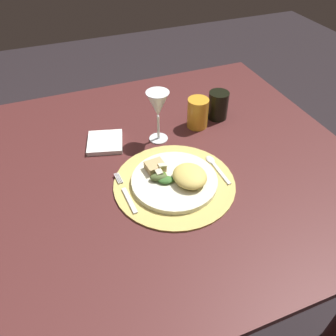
% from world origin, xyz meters
% --- Properties ---
extents(ground_plane, '(6.00, 6.00, 0.00)m').
position_xyz_m(ground_plane, '(0.00, 0.00, 0.00)').
color(ground_plane, black).
extents(dining_table, '(1.35, 1.08, 0.71)m').
position_xyz_m(dining_table, '(0.00, 0.00, 0.60)').
color(dining_table, '#4B2120').
rests_on(dining_table, ground).
extents(placemat, '(0.35, 0.35, 0.01)m').
position_xyz_m(placemat, '(0.08, -0.10, 0.72)').
color(placemat, tan).
rests_on(placemat, dining_table).
extents(dinner_plate, '(0.25, 0.25, 0.01)m').
position_xyz_m(dinner_plate, '(0.08, -0.10, 0.73)').
color(dinner_plate, '#EAE7C9').
rests_on(dinner_plate, placemat).
extents(pasta_serving, '(0.10, 0.11, 0.04)m').
position_xyz_m(pasta_serving, '(0.11, -0.13, 0.75)').
color(pasta_serving, '#DEC35F').
rests_on(pasta_serving, dinner_plate).
extents(salad_greens, '(0.07, 0.07, 0.03)m').
position_xyz_m(salad_greens, '(0.04, -0.09, 0.74)').
color(salad_greens, '#3E5D18').
rests_on(salad_greens, dinner_plate).
extents(bread_piece, '(0.06, 0.05, 0.02)m').
position_xyz_m(bread_piece, '(0.04, -0.05, 0.75)').
color(bread_piece, tan).
rests_on(bread_piece, dinner_plate).
extents(fork, '(0.02, 0.17, 0.00)m').
position_xyz_m(fork, '(-0.06, -0.10, 0.72)').
color(fork, silver).
rests_on(fork, placemat).
extents(spoon, '(0.02, 0.14, 0.01)m').
position_xyz_m(spoon, '(0.22, -0.08, 0.72)').
color(spoon, silver).
rests_on(spoon, placemat).
extents(napkin, '(0.14, 0.14, 0.02)m').
position_xyz_m(napkin, '(-0.06, 0.15, 0.72)').
color(napkin, white).
rests_on(napkin, dining_table).
extents(wine_glass, '(0.07, 0.07, 0.17)m').
position_xyz_m(wine_glass, '(0.11, 0.12, 0.84)').
color(wine_glass, silver).
rests_on(wine_glass, dining_table).
extents(amber_tumbler, '(0.07, 0.07, 0.10)m').
position_xyz_m(amber_tumbler, '(0.26, 0.14, 0.76)').
color(amber_tumbler, gold).
rests_on(amber_tumbler, dining_table).
extents(dark_tumbler, '(0.07, 0.07, 0.10)m').
position_xyz_m(dark_tumbler, '(0.35, 0.16, 0.76)').
color(dark_tumbler, black).
rests_on(dark_tumbler, dining_table).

